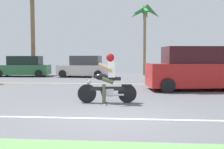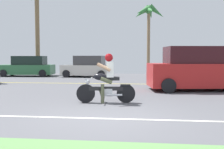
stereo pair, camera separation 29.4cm
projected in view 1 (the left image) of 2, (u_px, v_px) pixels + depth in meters
The scene contains 8 objects.
ground at pixel (118, 100), 10.05m from camera, with size 56.00×30.00×0.04m, color #545459.
lane_line_near at pixel (111, 119), 6.87m from camera, with size 50.40×0.12×0.01m, color silver.
lane_line_far at pixel (124, 84), 15.58m from camera, with size 50.40×0.12×0.01m, color yellow.
motorcyclist at pixel (108, 82), 9.20m from camera, with size 2.01×0.66×1.68m.
suv_nearby at pixel (200, 69), 12.72m from camera, with size 5.14×2.62×2.04m.
parked_car_0 at pixel (23, 67), 21.47m from camera, with size 4.37×2.16×1.62m.
parked_car_1 at pixel (84, 67), 20.82m from camera, with size 3.88×2.19×1.63m.
palm_tree_1 at pixel (144, 16), 22.52m from camera, with size 2.74×2.86×5.93m.
Camera 1 is at (0.60, -6.95, 1.58)m, focal length 43.38 mm.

